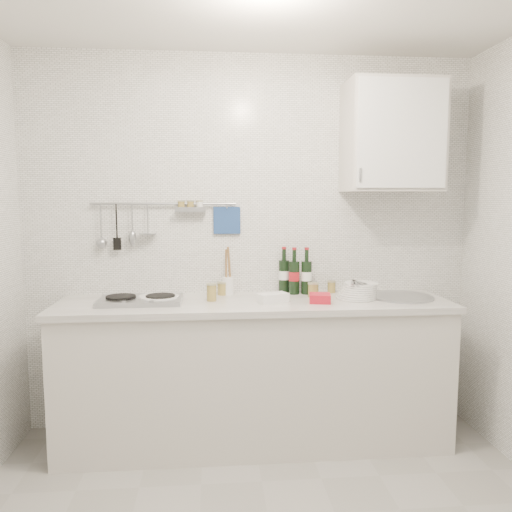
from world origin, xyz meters
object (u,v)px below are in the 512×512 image
at_px(utensil_crock, 228,283).
at_px(plate_stack_hob, 158,299).
at_px(wall_cabinet, 392,137).
at_px(wine_bottles, 295,271).
at_px(plate_stack_sink, 358,291).

bearing_deg(utensil_crock, plate_stack_hob, -154.85).
xyz_separation_m(wall_cabinet, plate_stack_hob, (-1.50, -0.11, -1.01)).
bearing_deg(utensil_crock, wall_cabinet, -5.11).
height_order(plate_stack_hob, wine_bottles, wine_bottles).
xyz_separation_m(wall_cabinet, wine_bottles, (-0.61, 0.09, -0.87)).
distance_m(plate_stack_hob, utensil_crock, 0.49).
relative_size(wall_cabinet, plate_stack_hob, 2.66).
bearing_deg(wall_cabinet, plate_stack_hob, -175.77).
relative_size(wall_cabinet, wine_bottles, 2.26).
height_order(plate_stack_sink, wine_bottles, wine_bottles).
distance_m(wine_bottles, utensil_crock, 0.46).
bearing_deg(plate_stack_hob, utensil_crock, 25.15).
distance_m(wall_cabinet, wine_bottles, 1.07).
xyz_separation_m(plate_stack_hob, plate_stack_sink, (1.27, 0.00, 0.03)).
bearing_deg(wine_bottles, plate_stack_sink, -27.39).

